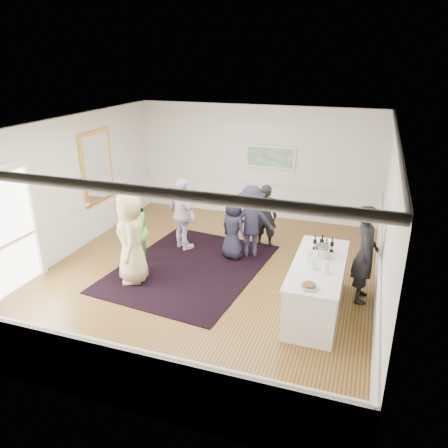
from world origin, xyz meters
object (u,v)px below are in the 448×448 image
(guest_tan, at_px, (131,238))
(nut_bowl, at_px, (309,286))
(guest_lilac, at_px, (183,215))
(guest_dark_b, at_px, (265,215))
(guest_green, at_px, (132,231))
(ice_bucket, at_px, (321,252))
(serving_table, at_px, (317,287))
(bartender, at_px, (365,254))
(guest_dark_a, at_px, (251,221))
(guest_navy, at_px, (233,229))

(guest_tan, bearing_deg, nut_bowl, 46.71)
(guest_lilac, relative_size, guest_dark_b, 1.12)
(guest_green, relative_size, ice_bucket, 7.13)
(serving_table, bearing_deg, bartender, 41.60)
(guest_tan, distance_m, guest_dark_a, 2.81)
(guest_green, bearing_deg, guest_dark_b, 107.28)
(serving_table, height_order, bartender, bartender)
(bartender, distance_m, nut_bowl, 1.83)
(bartender, height_order, guest_lilac, bartender)
(bartender, height_order, ice_bucket, bartender)
(guest_green, distance_m, guest_dark_a, 2.72)
(guest_dark_b, distance_m, ice_bucket, 2.87)
(guest_dark_a, distance_m, guest_dark_b, 0.71)
(guest_tan, distance_m, guest_lilac, 1.86)
(guest_dark_b, bearing_deg, nut_bowl, 116.54)
(guest_lilac, xyz_separation_m, ice_bucket, (3.46, -1.51, 0.21))
(guest_dark_b, height_order, ice_bucket, guest_dark_b)
(serving_table, xyz_separation_m, ice_bucket, (0.01, 0.24, 0.60))
(guest_lilac, distance_m, ice_bucket, 3.78)
(nut_bowl, bearing_deg, guest_tan, 166.88)
(bartender, bearing_deg, nut_bowl, 151.13)
(guest_green, distance_m, ice_bucket, 4.03)
(bartender, height_order, guest_dark_b, bartender)
(bartender, bearing_deg, guest_green, 91.21)
(guest_tan, xyz_separation_m, guest_green, (-0.24, 0.43, -0.04))
(guest_navy, xyz_separation_m, ice_bucket, (2.16, -1.42, 0.37))
(guest_dark_b, distance_m, nut_bowl, 3.89)
(serving_table, xyz_separation_m, guest_navy, (-2.16, 1.66, 0.23))
(guest_tan, bearing_deg, guest_navy, 106.68)
(serving_table, relative_size, guest_dark_a, 1.40)
(bartender, height_order, guest_dark_a, bartender)
(guest_lilac, bearing_deg, guest_tan, 113.10)
(guest_dark_a, height_order, guest_dark_b, guest_dark_a)
(serving_table, height_order, guest_green, guest_green)
(bartender, relative_size, guest_lilac, 1.09)
(guest_navy, bearing_deg, bartender, -169.59)
(bartender, bearing_deg, guest_navy, 68.83)
(guest_tan, height_order, nut_bowl, guest_tan)
(guest_tan, xyz_separation_m, guest_lilac, (0.33, 1.83, -0.08))
(guest_dark_a, height_order, ice_bucket, guest_dark_a)
(guest_tan, bearing_deg, guest_dark_b, 110.72)
(bartender, relative_size, guest_dark_a, 1.12)
(serving_table, xyz_separation_m, nut_bowl, (-0.03, -0.96, 0.52))
(ice_bucket, height_order, nut_bowl, ice_bucket)
(guest_dark_a, bearing_deg, guest_lilac, -12.43)
(bartender, height_order, guest_tan, guest_tan)
(bartender, distance_m, guest_tan, 4.63)
(nut_bowl, bearing_deg, serving_table, 88.49)
(guest_dark_a, distance_m, ice_bucket, 2.46)
(ice_bucket, bearing_deg, bartender, 30.22)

